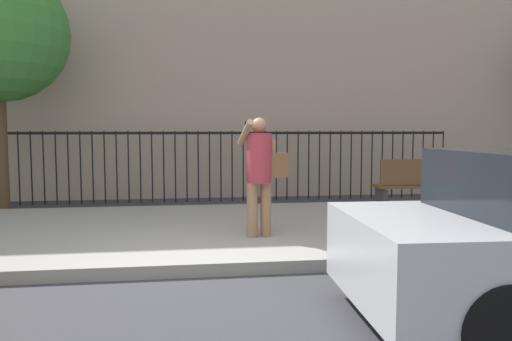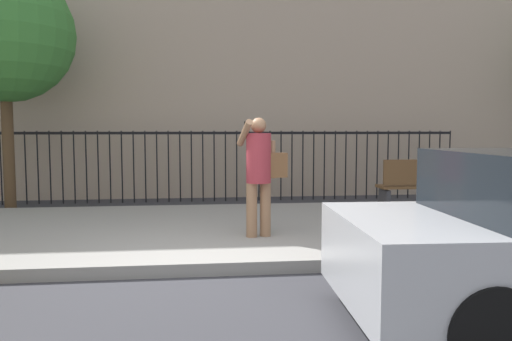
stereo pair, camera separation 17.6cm
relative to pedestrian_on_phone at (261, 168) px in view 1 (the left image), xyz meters
The scene contains 6 objects.
ground_plane 1.94m from the pedestrian_on_phone, 122.74° to the right, with size 60.00×60.00×0.00m, color #333338.
sidewalk 1.59m from the pedestrian_on_phone, 135.39° to the left, with size 28.00×4.40×0.15m, color gray.
building_facade 8.11m from the pedestrian_on_phone, 96.90° to the left, with size 28.00×4.00×9.64m, color tan.
iron_fence 4.64m from the pedestrian_on_phone, 100.76° to the left, with size 12.03×0.04×1.60m.
pedestrian_on_phone is the anchor object (origin of this frame).
street_bench 3.67m from the pedestrian_on_phone, 28.89° to the left, with size 1.60×0.45×0.95m.
Camera 1 is at (-0.16, -5.44, 1.62)m, focal length 35.22 mm.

